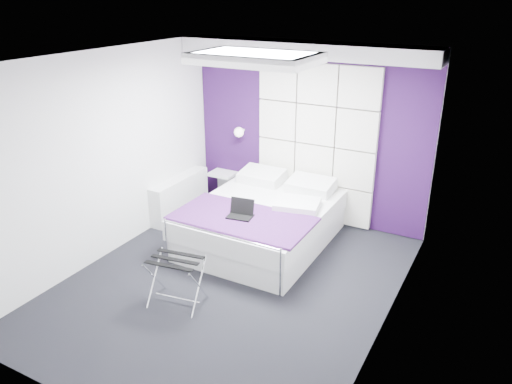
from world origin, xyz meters
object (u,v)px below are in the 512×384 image
luggage_rack (176,281)px  laptop (242,212)px  wall_lamp (240,132)px  bed (262,222)px  nightstand (223,174)px  radiator (180,196)px

luggage_rack → laptop: laptop is taller
wall_lamp → bed: 1.60m
wall_lamp → nightstand: size_ratio=0.37×
bed → luggage_rack: (-0.16, -1.71, -0.04)m
wall_lamp → nightstand: wall_lamp is taller
wall_lamp → bed: wall_lamp is taller
radiator → nightstand: size_ratio=2.99×
wall_lamp → radiator: size_ratio=0.12×
nightstand → luggage_rack: (1.05, -2.65, -0.21)m
radiator → bed: bearing=-7.9°
nightstand → luggage_rack: size_ratio=0.71×
bed → luggage_rack: bed is taller
radiator → luggage_rack: bearing=-54.4°
laptop → luggage_rack: bearing=-104.7°
luggage_rack → laptop: bearing=74.9°
radiator → bed: (1.53, -0.21, 0.01)m
wall_lamp → laptop: wall_lamp is taller
radiator → luggage_rack: 2.37m
bed → laptop: bearing=-93.1°
nightstand → laptop: size_ratio=1.29×
bed → laptop: laptop is taller
wall_lamp → bed: bearing=-47.4°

